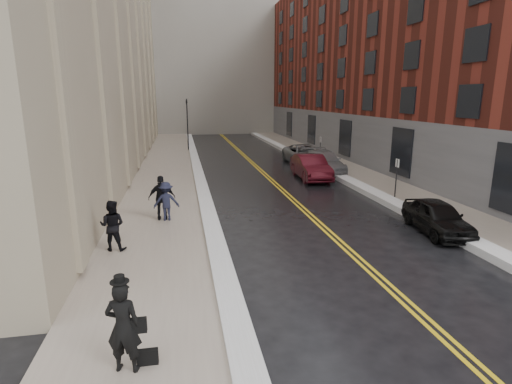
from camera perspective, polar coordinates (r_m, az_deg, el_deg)
name	(u,v)px	position (r m, az deg, el deg)	size (l,w,h in m)	color
ground	(294,275)	(12.80, 5.48, -11.67)	(160.00, 160.00, 0.00)	black
sidewalk_left	(165,178)	(27.67, -12.91, 1.99)	(4.00, 64.00, 0.15)	gray
sidewalk_right	(352,171)	(30.25, 13.58, 2.92)	(3.00, 64.00, 0.15)	gray
lane_stripe_a	(264,175)	(28.23, 1.19, 2.41)	(0.12, 64.00, 0.01)	gold
lane_stripe_b	(268,175)	(28.28, 1.67, 2.42)	(0.12, 64.00, 0.01)	gold
snow_ridge_left	(199,176)	(27.65, -8.15, 2.30)	(0.70, 60.80, 0.26)	white
snow_ridge_right	(328,171)	(29.54, 10.30, 2.98)	(0.85, 60.80, 0.30)	white
building_right	(415,55)	(40.12, 21.74, 17.69)	(14.00, 50.00, 18.00)	maroon
tower_far_right	(271,3)	(80.75, 2.19, 25.33)	(22.00, 18.00, 44.00)	slate
traffic_signal	(187,120)	(41.19, -9.78, 10.04)	(0.18, 0.15, 5.20)	black
parking_sign_near	(396,175)	(22.53, 19.43, 2.30)	(0.06, 0.35, 2.23)	black
parking_sign_far	(320,147)	(33.32, 9.16, 6.30)	(0.06, 0.35, 2.23)	black
car_black	(437,217)	(17.82, 24.47, -3.25)	(1.58, 3.94, 1.34)	black
car_maroon	(311,167)	(27.10, 7.84, 3.56)	(1.72, 4.94, 1.63)	#420B14
car_silver_near	(323,162)	(29.49, 9.58, 4.26)	(2.23, 5.48, 1.59)	#979A9E
car_silver_far	(305,155)	(33.03, 6.96, 5.32)	(2.62, 5.69, 1.58)	gray
pedestrian_main	(123,327)	(8.53, -18.42, -17.82)	(0.69, 0.45, 1.90)	black
pedestrian_a	(112,225)	(14.84, -19.84, -4.51)	(0.88, 0.68, 1.80)	black
pedestrian_b	(166,201)	(17.76, -12.70, -1.29)	(1.10, 0.63, 1.70)	#1A1C30
pedestrian_c	(162,198)	(17.84, -13.30, -0.82)	(1.15, 0.48, 1.96)	black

